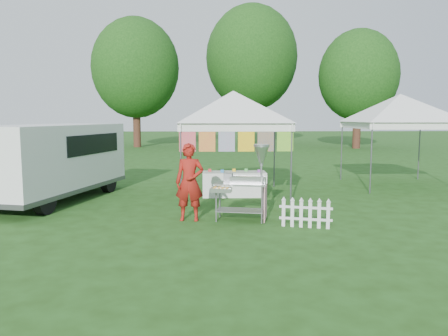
{
  "coord_description": "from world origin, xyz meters",
  "views": [
    {
      "loc": [
        -0.75,
        -9.03,
        2.26
      ],
      "look_at": [
        -0.37,
        0.86,
        1.1
      ],
      "focal_mm": 35.0,
      "sensor_mm": 36.0,
      "label": 1
    }
  ],
  "objects": [
    {
      "name": "display_table",
      "position": [
        0.02,
        3.32,
        0.35
      ],
      "size": [
        1.8,
        0.7,
        0.7
      ],
      "primitive_type": "cube",
      "color": "white",
      "rests_on": "ground"
    },
    {
      "name": "tree_right",
      "position": [
        10.0,
        22.0,
        5.18
      ],
      "size": [
        5.6,
        5.6,
        8.42
      ],
      "color": "#3C2115",
      "rests_on": "ground"
    },
    {
      "name": "cargo_van",
      "position": [
        -4.93,
        2.95,
        1.1
      ],
      "size": [
        3.17,
        5.28,
        2.05
      ],
      "rotation": [
        0.0,
        0.0,
        -0.26
      ],
      "color": "white",
      "rests_on": "ground"
    },
    {
      "name": "donut_cart",
      "position": [
        0.14,
        0.3,
        0.99
      ],
      "size": [
        1.32,
        0.82,
        1.68
      ],
      "rotation": [
        0.0,
        0.0,
        -0.2
      ],
      "color": "gray",
      "rests_on": "ground"
    },
    {
      "name": "tree_mid",
      "position": [
        3.0,
        28.0,
        7.14
      ],
      "size": [
        7.6,
        7.6,
        11.52
      ],
      "color": "#3C2115",
      "rests_on": "ground"
    },
    {
      "name": "ground",
      "position": [
        0.0,
        0.0,
        0.0
      ],
      "size": [
        120.0,
        120.0,
        0.0
      ],
      "primitive_type": "plane",
      "color": "#204213",
      "rests_on": "ground"
    },
    {
      "name": "tree_left",
      "position": [
        -6.0,
        24.0,
        5.83
      ],
      "size": [
        6.4,
        6.4,
        9.53
      ],
      "color": "#3C2115",
      "rests_on": "ground"
    },
    {
      "name": "canopy_right",
      "position": [
        5.5,
        5.0,
        2.99
      ],
      "size": [
        4.24,
        4.24,
        3.45
      ],
      "color": "#59595E",
      "rests_on": "ground"
    },
    {
      "name": "canopy_main",
      "position": [
        0.0,
        3.49,
        2.99
      ],
      "size": [
        4.24,
        4.24,
        3.45
      ],
      "color": "#59595E",
      "rests_on": "ground"
    },
    {
      "name": "picket_fence",
      "position": [
        1.26,
        -0.35,
        0.29
      ],
      "size": [
        1.05,
        0.32,
        0.56
      ],
      "rotation": [
        0.0,
        0.0,
        -0.28
      ],
      "color": "white",
      "rests_on": "ground"
    },
    {
      "name": "vendor",
      "position": [
        -1.14,
        0.39,
        0.85
      ],
      "size": [
        0.65,
        0.45,
        1.7
      ],
      "primitive_type": "imported",
      "rotation": [
        0.0,
        0.0,
        -0.08
      ],
      "color": "maroon",
      "rests_on": "ground"
    }
  ]
}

